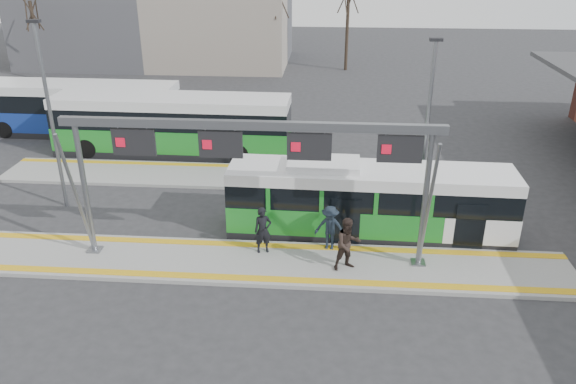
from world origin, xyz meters
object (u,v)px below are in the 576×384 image
Objects in this scene: hero_bus at (369,201)px; passenger_a at (263,230)px; gantry at (254,151)px; passenger_b at (348,244)px; passenger_c at (330,228)px.

passenger_a is (-3.96, -2.06, -0.35)m from hero_bus.
hero_bus is at bearing 31.28° from gantry.
passenger_b is 1.11× the size of passenger_c.
hero_bus reaches higher than passenger_b.
hero_bus reaches higher than passenger_a.
passenger_a is at bearing 139.16° from passenger_b.
gantry is 6.62× the size of passenger_b.
gantry is 4.58m from passenger_b.
hero_bus reaches higher than passenger_c.
passenger_b is at bearing -53.58° from passenger_c.
hero_bus is at bearing 10.78° from passenger_a.
hero_bus is 6.23× the size of passenger_a.
hero_bus is at bearing 49.99° from passenger_b.
gantry is at bearing -151.32° from passenger_c.
passenger_a is 2.49m from passenger_c.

